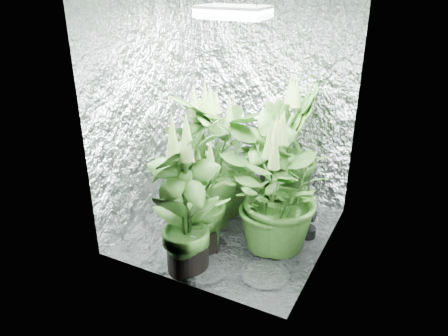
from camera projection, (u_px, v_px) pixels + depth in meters
ground at (231, 230)px, 3.86m from camera, size 1.60×1.60×0.00m
walls at (232, 123)px, 3.44m from camera, size 1.62×1.62×2.00m
grow_lamp at (233, 12)px, 3.10m from camera, size 0.50×0.30×0.22m
plant_a at (222, 157)px, 3.94m from camera, size 1.06×1.06×1.16m
plant_b at (266, 178)px, 3.63m from camera, size 0.77×0.77×1.14m
plant_c at (288, 149)px, 4.02m from camera, size 0.78×0.78×1.28m
plant_d at (202, 163)px, 3.70m from camera, size 0.93×0.93×1.29m
plant_e at (275, 196)px, 3.37m from camera, size 1.19×1.19×1.07m
plant_f at (186, 203)px, 3.12m from camera, size 0.71×0.71×1.26m
plant_g at (201, 205)px, 3.38m from camera, size 0.61×0.61×0.95m
circulation_fan at (305, 219)px, 3.72m from camera, size 0.15×0.33×0.37m
plant_label at (193, 241)px, 3.18m from camera, size 0.05×0.02×0.07m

